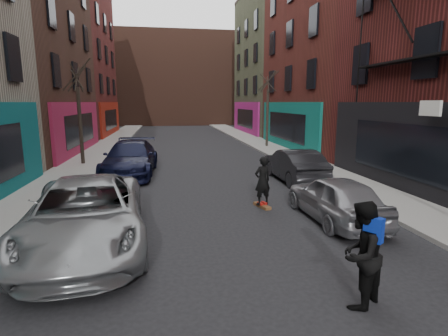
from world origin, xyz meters
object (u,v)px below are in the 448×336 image
object	(u,v)px
parked_right_far	(335,198)
skateboarder	(263,181)
skateboard	(262,206)
pedestrian	(361,254)
parked_right_end	(294,165)
parked_left_far	(86,214)
tree_right_far	(268,102)
tree_left_far	(79,104)
parked_left_end	(131,158)

from	to	relation	value
parked_right_far	skateboarder	bearing A→B (deg)	-43.72
skateboard	pedestrian	size ratio (longest dim) A/B	0.43
skateboard	parked_right_end	bearing A→B (deg)	38.08
skateboarder	pedestrian	bearing A→B (deg)	73.06
parked_left_far	parked_right_far	distance (m)	6.95
tree_right_far	parked_right_end	xyz separation A→B (m)	(-2.12, -11.62, -2.80)
tree_left_far	parked_right_end	size ratio (longest dim) A/B	1.48
parked_left_far	parked_right_far	world-z (taller)	parked_left_far
tree_left_far	tree_right_far	distance (m)	13.78
parked_right_far	skateboard	distance (m)	2.49
parked_left_end	skateboard	size ratio (longest dim) A/B	7.07
tree_right_far	skateboarder	distance (m)	16.21
parked_right_end	skateboard	size ratio (longest dim) A/B	5.51
parked_left_end	parked_right_end	size ratio (longest dim) A/B	1.28
parked_right_far	parked_left_end	bearing A→B (deg)	-51.20
pedestrian	parked_left_end	bearing A→B (deg)	-102.51
parked_left_far	pedestrian	bearing A→B (deg)	-39.72
parked_right_far	skateboarder	world-z (taller)	skateboarder
parked_right_end	skateboarder	distance (m)	4.47
parked_left_far	parked_right_end	bearing A→B (deg)	32.59
parked_left_far	pedestrian	size ratio (longest dim) A/B	3.14
parked_right_far	skateboard	world-z (taller)	parked_right_far
parked_right_far	pedestrian	distance (m)	4.58
tree_right_far	pedestrian	bearing A→B (deg)	-102.08
tree_left_far	parked_right_far	distance (m)	14.77
parked_left_far	parked_left_end	bearing A→B (deg)	82.17
tree_right_far	parked_left_end	xyz separation A→B (m)	(-9.49, -9.09, -2.71)
parked_left_far	parked_right_end	distance (m)	9.78
parked_right_far	parked_right_end	bearing A→B (deg)	-99.19
parked_left_far	skateboarder	bearing A→B (deg)	19.16
tree_left_far	parked_left_far	xyz separation A→B (m)	(2.66, -11.75, -2.56)
tree_right_far	parked_right_end	size ratio (longest dim) A/B	1.54
tree_right_far	parked_right_end	distance (m)	12.14
parked_left_end	parked_right_end	distance (m)	7.80
parked_left_far	parked_right_far	xyz separation A→B (m)	(6.90, 0.80, -0.12)
parked_left_far	parked_right_end	size ratio (longest dim) A/B	1.34
tree_left_far	pedestrian	world-z (taller)	tree_left_far
parked_right_far	parked_right_end	distance (m)	5.37
parked_right_end	pedestrian	xyz separation A→B (m)	(-2.41, -9.57, 0.22)
parked_left_end	parked_right_far	bearing A→B (deg)	-46.88
skateboarder	parked_right_end	bearing A→B (deg)	-141.92
parked_right_far	pedestrian	world-z (taller)	pedestrian
tree_left_far	parked_left_end	bearing A→B (deg)	-46.74
parked_left_far	skateboarder	xyz separation A→B (m)	(5.12, 2.43, 0.10)
tree_left_far	parked_left_end	distance (m)	4.95
tree_left_far	parked_left_far	world-z (taller)	tree_left_far
parked_left_far	parked_right_far	size ratio (longest dim) A/B	1.44
skateboard	parked_left_far	bearing A→B (deg)	-172.46
tree_left_far	parked_right_end	world-z (taller)	tree_left_far
parked_left_far	skateboarder	size ratio (longest dim) A/B	3.58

